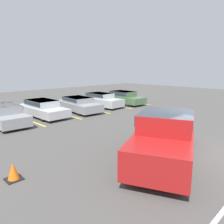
{
  "coord_description": "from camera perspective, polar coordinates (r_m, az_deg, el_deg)",
  "views": [
    {
      "loc": [
        -8.42,
        -3.49,
        3.55
      ],
      "look_at": [
        0.39,
        5.32,
        1.0
      ],
      "focal_mm": 35.0,
      "sensor_mm": 36.0,
      "label": 1
    }
  ],
  "objects": [
    {
      "name": "stall_stripe_b",
      "position": [
        16.2,
        -21.27,
        -1.88
      ],
      "size": [
        0.12,
        5.15,
        0.01
      ],
      "primitive_type": "cube",
      "color": "yellow",
      "rests_on": "ground_plane"
    },
    {
      "name": "parked_sedan_a",
      "position": [
        15.46,
        -26.21,
        -0.42
      ],
      "size": [
        1.98,
        4.84,
        1.24
      ],
      "rotation": [
        0.0,
        0.0,
        -1.63
      ],
      "color": "gray",
      "rests_on": "ground_plane"
    },
    {
      "name": "parked_sedan_b",
      "position": [
        16.83,
        -17.71,
        1.1
      ],
      "size": [
        1.82,
        4.78,
        1.22
      ],
      "rotation": [
        0.0,
        0.0,
        -1.56
      ],
      "color": "#B7BABF",
      "rests_on": "ground_plane"
    },
    {
      "name": "parked_sedan_d",
      "position": [
        20.05,
        -3.06,
        3.28
      ],
      "size": [
        1.99,
        4.44,
        1.26
      ],
      "rotation": [
        0.0,
        0.0,
        -1.51
      ],
      "color": "#B7BABF",
      "rests_on": "ground_plane"
    },
    {
      "name": "parked_sedan_c",
      "position": [
        18.06,
        -8.8,
        2.14
      ],
      "size": [
        2.2,
        4.69,
        1.18
      ],
      "rotation": [
        0.0,
        0.0,
        -1.66
      ],
      "color": "gray",
      "rests_on": "ground_plane"
    },
    {
      "name": "traffic_cone",
      "position": [
        7.91,
        -24.4,
        -14.04
      ],
      "size": [
        0.5,
        0.5,
        0.58
      ],
      "color": "black",
      "rests_on": "ground_plane"
    },
    {
      "name": "stall_stripe_f",
      "position": [
        22.85,
        4.86,
        2.6
      ],
      "size": [
        0.12,
        5.15,
        0.01
      ],
      "primitive_type": "cube",
      "color": "yellow",
      "rests_on": "ground_plane"
    },
    {
      "name": "stall_stripe_c",
      "position": [
        17.45,
        -12.99,
        -0.46
      ],
      "size": [
        0.12,
        5.15,
        0.01
      ],
      "primitive_type": "cube",
      "color": "yellow",
      "rests_on": "ground_plane"
    },
    {
      "name": "stall_stripe_d",
      "position": [
        19.02,
        -5.95,
        0.76
      ],
      "size": [
        0.12,
        5.15,
        0.01
      ],
      "primitive_type": "cube",
      "color": "yellow",
      "rests_on": "ground_plane"
    },
    {
      "name": "ground_plane",
      "position": [
        9.78,
        21.26,
        -10.54
      ],
      "size": [
        60.0,
        60.0,
        0.0
      ],
      "primitive_type": "plane",
      "color": "#4C4947"
    },
    {
      "name": "parked_sedan_e",
      "position": [
        21.64,
        2.98,
        3.9
      ],
      "size": [
        1.88,
        4.46,
        1.25
      ],
      "rotation": [
        0.0,
        0.0,
        -1.6
      ],
      "color": "#4C6B47",
      "rests_on": "ground_plane"
    },
    {
      "name": "stall_stripe_e",
      "position": [
        20.84,
        -0.05,
        1.77
      ],
      "size": [
        0.12,
        5.15,
        0.01
      ],
      "primitive_type": "cube",
      "color": "yellow",
      "rests_on": "ground_plane"
    },
    {
      "name": "wheel_stop_curb",
      "position": [
        21.16,
        -11.68,
        1.86
      ],
      "size": [
        1.67,
        0.2,
        0.14
      ],
      "primitive_type": "cube",
      "color": "#B7B2A8",
      "rests_on": "ground_plane"
    },
    {
      "name": "pickup_truck",
      "position": [
        8.82,
        13.94,
        -5.92
      ],
      "size": [
        6.12,
        4.23,
        1.92
      ],
      "rotation": [
        0.0,
        0.0,
        0.43
      ],
      "color": "#A51919",
      "rests_on": "ground_plane"
    }
  ]
}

